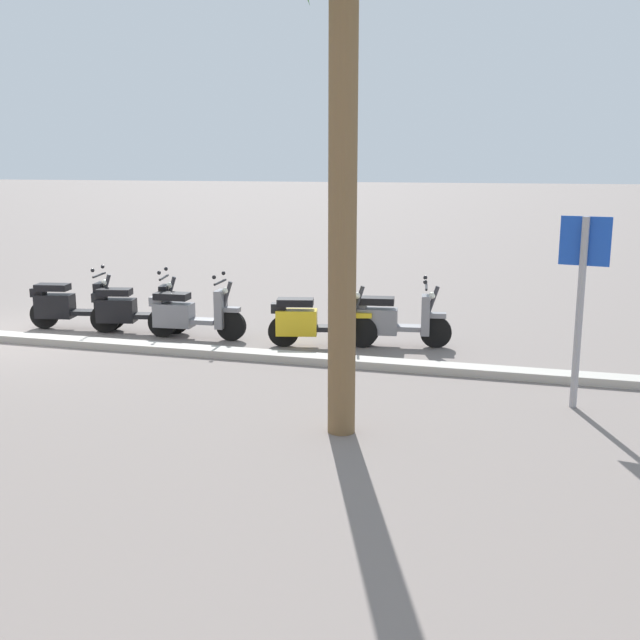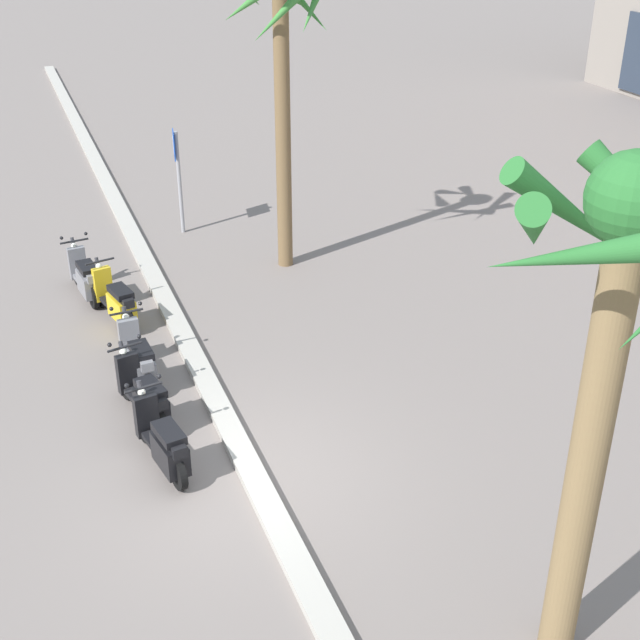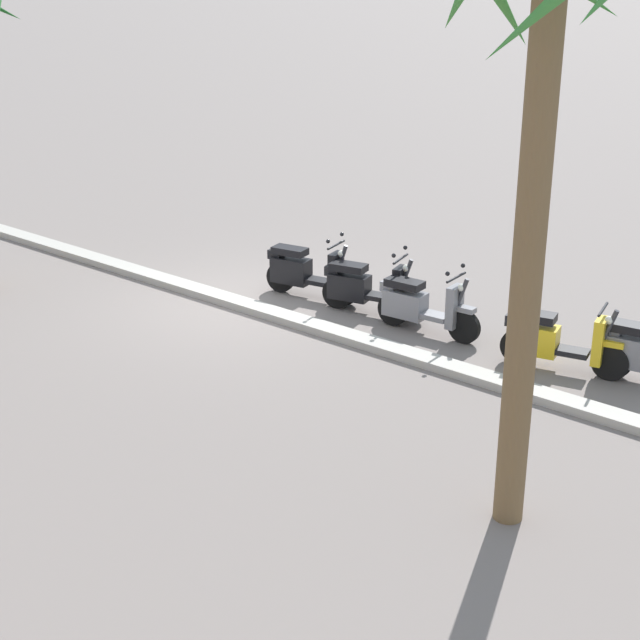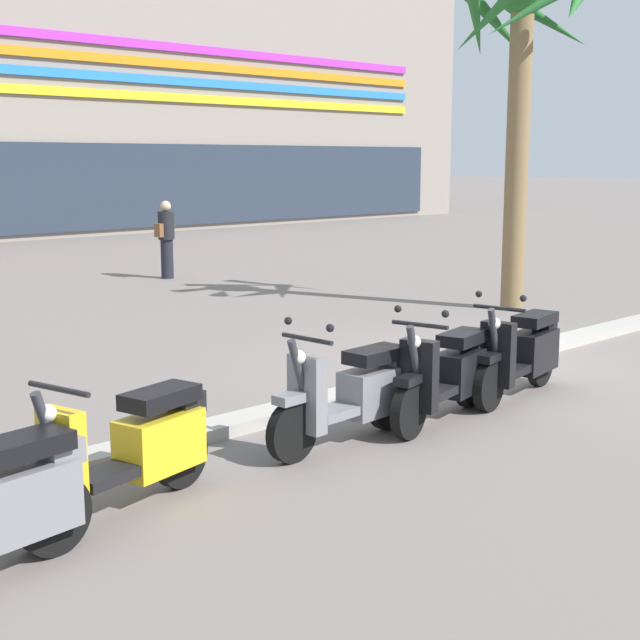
% 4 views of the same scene
% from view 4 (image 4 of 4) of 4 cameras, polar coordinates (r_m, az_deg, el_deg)
% --- Properties ---
extents(ground_plane, '(200.00, 200.00, 0.00)m').
position_cam_4_polar(ground_plane, '(10.93, 10.12, -3.18)').
color(ground_plane, slate).
extents(curb_strip, '(60.00, 0.36, 0.12)m').
position_cam_4_polar(curb_strip, '(10.99, 9.59, -2.77)').
color(curb_strip, '#ADA89E').
rests_on(curb_strip, ground).
extents(scooter_yellow_mid_rear, '(1.81, 0.71, 1.04)m').
position_cam_4_polar(scooter_yellow_mid_rear, '(6.65, -11.82, -7.97)').
color(scooter_yellow_mid_rear, black).
rests_on(scooter_yellow_mid_rear, ground).
extents(scooter_grey_last_in_row, '(1.80, 0.56, 1.17)m').
position_cam_4_polar(scooter_grey_last_in_row, '(8.02, 2.14, -4.64)').
color(scooter_grey_last_in_row, black).
rests_on(scooter_grey_last_in_row, ground).
extents(scooter_black_mid_centre, '(1.79, 0.70, 1.17)m').
position_cam_4_polar(scooter_black_mid_centre, '(8.80, 8.12, -3.39)').
color(scooter_black_mid_centre, black).
rests_on(scooter_black_mid_centre, ground).
extents(scooter_black_lead_nearest, '(1.79, 0.65, 1.17)m').
position_cam_4_polar(scooter_black_lead_nearest, '(9.82, 12.67, -2.06)').
color(scooter_black_lead_nearest, black).
rests_on(scooter_black_lead_nearest, ground).
extents(palm_tree_by_mall_entrance, '(2.41, 2.40, 5.54)m').
position_cam_4_polar(palm_tree_by_mall_entrance, '(15.39, 12.54, 15.97)').
color(palm_tree_by_mall_entrance, olive).
rests_on(palm_tree_by_mall_entrance, ground).
extents(pedestrian_by_palm_tree, '(0.46, 0.34, 1.63)m').
position_cam_4_polar(pedestrian_by_palm_tree, '(19.28, -9.69, 5.16)').
color(pedestrian_by_palm_tree, black).
rests_on(pedestrian_by_palm_tree, ground).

